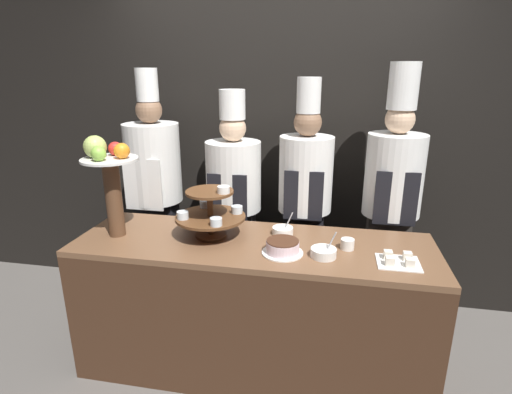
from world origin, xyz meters
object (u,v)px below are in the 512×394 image
at_px(fruit_pedestal, 109,173).
at_px(serving_bowl_near, 324,253).
at_px(cake_round, 283,247).
at_px(cup_white, 347,244).
at_px(chef_center_left, 234,198).
at_px(serving_bowl_far, 283,231).
at_px(chef_center_right, 305,197).
at_px(cake_square_tray, 398,260).
at_px(tiered_stand, 211,212).
at_px(chef_left, 155,186).
at_px(chef_right, 392,196).

distance_m(fruit_pedestal, serving_bowl_near, 1.33).
xyz_separation_m(cake_round, cup_white, (0.36, 0.13, -0.01)).
distance_m(fruit_pedestal, chef_center_left, 0.94).
bearing_deg(serving_bowl_far, chef_center_right, 77.41).
bearing_deg(fruit_pedestal, cup_white, 2.22).
bearing_deg(cake_square_tray, cake_round, 179.51).
xyz_separation_m(cup_white, chef_center_right, (-0.29, 0.59, 0.08)).
distance_m(tiered_stand, serving_bowl_far, 0.46).
bearing_deg(cup_white, chef_center_left, 143.76).
bearing_deg(chef_center_left, serving_bowl_far, -46.83).
xyz_separation_m(serving_bowl_near, chef_center_right, (-0.16, 0.72, 0.08)).
height_order(cake_round, cup_white, cake_round).
relative_size(cake_square_tray, chef_left, 0.12).
distance_m(chef_center_left, chef_center_right, 0.52).
bearing_deg(chef_center_right, cake_round, -95.45).
relative_size(fruit_pedestal, chef_right, 0.32).
relative_size(cake_round, serving_bowl_far, 1.55).
bearing_deg(chef_left, chef_center_right, 0.00).
height_order(tiered_stand, cake_round, tiered_stand).
bearing_deg(chef_center_right, fruit_pedestal, -149.89).
height_order(chef_center_left, chef_right, chef_right).
bearing_deg(cake_round, chef_right, 47.43).
bearing_deg(chef_center_left, cup_white, -36.24).
bearing_deg(fruit_pedestal, chef_center_left, 47.46).
bearing_deg(tiered_stand, cake_round, -19.13).
bearing_deg(chef_center_left, cake_round, -57.71).
xyz_separation_m(serving_bowl_near, chef_center_left, (-0.68, 0.72, 0.04)).
bearing_deg(chef_center_right, serving_bowl_far, -102.59).
bearing_deg(fruit_pedestal, chef_center_right, 30.11).
xyz_separation_m(tiered_stand, cake_square_tray, (1.08, -0.16, -0.14)).
relative_size(cup_white, chef_left, 0.04).
relative_size(cake_square_tray, serving_bowl_near, 1.47).
bearing_deg(chef_right, cake_square_tray, -93.47).
xyz_separation_m(cake_round, chef_center_right, (0.07, 0.72, 0.07)).
bearing_deg(chef_left, cake_square_tray, -23.18).
relative_size(fruit_pedestal, cake_square_tray, 2.77).
xyz_separation_m(cup_white, serving_bowl_far, (-0.39, 0.14, -0.01)).
relative_size(fruit_pedestal, chef_center_right, 0.34).
distance_m(serving_bowl_near, chef_center_right, 0.74).
bearing_deg(cup_white, serving_bowl_far, 159.69).
xyz_separation_m(cake_square_tray, chef_center_right, (-0.55, 0.73, 0.09)).
relative_size(serving_bowl_near, chef_center_right, 0.08).
distance_m(cake_round, chef_center_left, 0.85).
height_order(serving_bowl_near, chef_left, chef_left).
bearing_deg(cake_round, tiered_stand, 160.87).
relative_size(chef_center_left, chef_center_right, 0.95).
height_order(chef_left, chef_center_left, chef_left).
height_order(tiered_stand, fruit_pedestal, fruit_pedestal).
bearing_deg(serving_bowl_far, fruit_pedestal, -168.99).
height_order(fruit_pedestal, chef_left, chef_left).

